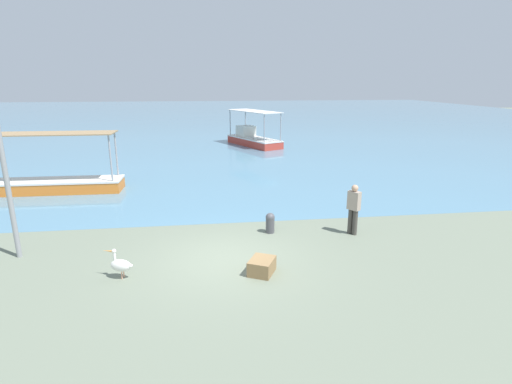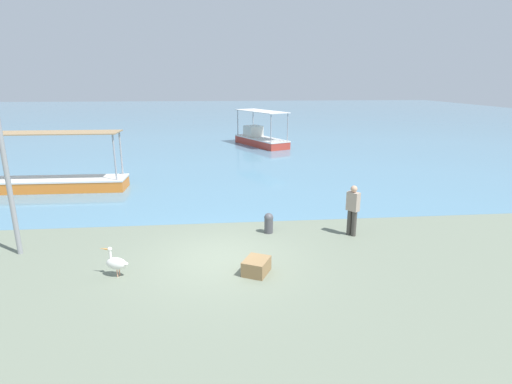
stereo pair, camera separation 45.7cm
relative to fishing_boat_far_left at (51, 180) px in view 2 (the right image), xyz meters
name	(u,v)px [view 2 (the right image)]	position (x,y,z in m)	size (l,w,h in m)	color
ground	(222,259)	(7.77, -8.23, -0.50)	(120.00, 120.00, 0.00)	slate
harbor_water	(217,116)	(7.77, 39.77, -0.50)	(110.00, 90.00, 0.00)	teal
fishing_boat_far_left	(51,180)	(0.00, 0.00, 0.00)	(6.81, 1.59, 2.70)	orange
fishing_boat_near_left	(260,138)	(11.09, 12.50, 0.08)	(3.96, 5.70, 2.69)	#BD3C2F
pelican	(116,263)	(5.02, -9.01, -0.13)	(0.79, 0.45, 0.80)	#E0997A
lamp_post	(3,150)	(1.83, -7.28, 2.59)	(0.28, 0.28, 5.48)	gray
mooring_bollard	(269,222)	(9.36, -6.33, -0.14)	(0.31, 0.31, 0.69)	#47474C
fisherman_standing	(353,209)	(12.05, -6.80, 0.40)	(0.41, 0.45, 1.69)	#423E39
cargo_crate	(256,266)	(8.66, -9.20, -0.30)	(0.74, 0.59, 0.40)	olive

